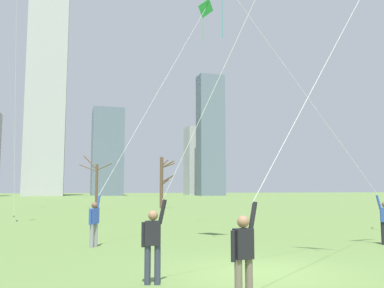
% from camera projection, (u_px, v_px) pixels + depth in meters
% --- Properties ---
extents(ground_plane, '(400.00, 400.00, 0.00)m').
position_uv_depth(ground_plane, '(259.00, 272.00, 10.48)').
color(ground_plane, '#5B7A3D').
extents(kite_flyer_midfield_right_green, '(7.07, 6.54, 13.03)m').
position_uv_depth(kite_flyer_midfield_right_green, '(121.00, 170.00, 16.56)').
color(kite_flyer_midfield_right_green, gray).
rests_on(kite_flyer_midfield_right_green, ground).
extents(kite_flyer_foreground_right_white, '(8.33, 3.20, 12.22)m').
position_uv_depth(kite_flyer_foreground_right_white, '(300.00, 135.00, 8.76)').
color(kite_flyer_foreground_right_white, '#726656').
rests_on(kite_flyer_foreground_right_white, ground).
extents(kite_flyer_foreground_left_purple, '(5.97, 2.16, 13.77)m').
position_uv_depth(kite_flyer_foreground_left_purple, '(212.00, 107.00, 9.58)').
color(kite_flyer_foreground_left_purple, '#33384C').
rests_on(kite_flyer_foreground_left_purple, ground).
extents(kite_flyer_midfield_left_teal, '(7.02, 1.74, 11.03)m').
position_uv_depth(kite_flyer_midfield_left_teal, '(346.00, 162.00, 15.82)').
color(kite_flyer_midfield_left_teal, black).
rests_on(kite_flyer_midfield_left_teal, ground).
extents(distant_kite_drifting_left_orange, '(0.98, 5.43, 15.40)m').
position_uv_depth(distant_kite_drifting_left_orange, '(6.00, 0.00, 23.91)').
color(distant_kite_drifting_left_orange, orange).
rests_on(distant_kite_drifting_left_orange, ground).
extents(bare_tree_right_of_center, '(1.82, 1.79, 5.56)m').
position_uv_depth(bare_tree_right_of_center, '(162.00, 181.00, 45.19)').
color(bare_tree_right_of_center, brown).
rests_on(bare_tree_right_of_center, ground).
extents(bare_tree_center, '(3.41, 1.16, 5.67)m').
position_uv_depth(bare_tree_center, '(96.00, 182.00, 44.09)').
color(bare_tree_center, brown).
rests_on(bare_tree_center, ground).
extents(skyline_tall_tower, '(7.96, 5.72, 38.02)m').
position_uv_depth(skyline_tall_tower, '(210.00, 135.00, 130.65)').
color(skyline_tall_tower, slate).
rests_on(skyline_tall_tower, ground).
extents(skyline_short_annex, '(7.92, 7.99, 32.68)m').
position_uv_depth(skyline_short_annex, '(197.00, 161.00, 145.31)').
color(skyline_short_annex, '#B2B2B7').
rests_on(skyline_short_annex, ground).
extents(skyline_wide_slab, '(9.60, 11.78, 27.62)m').
position_uv_depth(skyline_wide_slab, '(107.00, 152.00, 133.34)').
color(skyline_wide_slab, slate).
rests_on(skyline_wide_slab, ground).
extents(skyline_slender_spire, '(11.80, 11.07, 73.19)m').
position_uv_depth(skyline_slender_spire, '(47.00, 91.00, 129.76)').
color(skyline_slender_spire, '#B2B2B7').
rests_on(skyline_slender_spire, ground).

